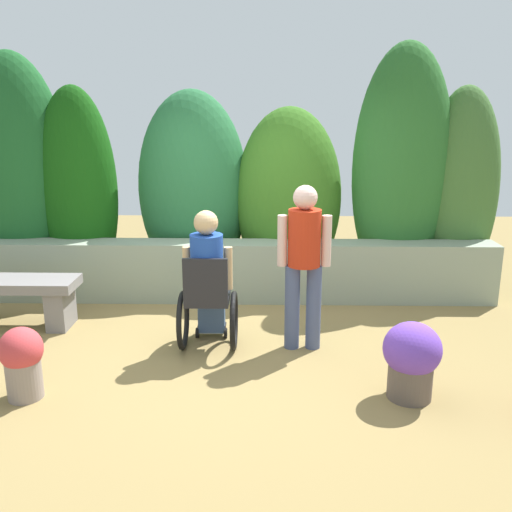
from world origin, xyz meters
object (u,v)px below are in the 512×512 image
at_px(person_in_wheelchair, 208,285).
at_px(person_standing_companion, 304,257).
at_px(flower_pot_purple_near, 412,358).
at_px(stone_bench, 10,296).
at_px(flower_pot_terracotta_by_wall, 22,360).

bearing_deg(person_in_wheelchair, person_standing_companion, 10.55).
bearing_deg(flower_pot_purple_near, stone_bench, 159.48).
xyz_separation_m(person_standing_companion, flower_pot_terracotta_by_wall, (-2.24, -1.00, -0.57)).
relative_size(stone_bench, flower_pot_purple_near, 2.22).
distance_m(person_standing_companion, flower_pot_purple_near, 1.34).
height_order(stone_bench, person_standing_companion, person_standing_companion).
bearing_deg(person_standing_companion, person_in_wheelchair, -171.11).
xyz_separation_m(flower_pot_purple_near, flower_pot_terracotta_by_wall, (-3.02, -0.06, -0.01)).
xyz_separation_m(person_standing_companion, flower_pot_purple_near, (0.79, -0.94, -0.55)).
distance_m(stone_bench, flower_pot_purple_near, 4.03).
bearing_deg(flower_pot_purple_near, person_standing_companion, 130.02).
relative_size(stone_bench, flower_pot_terracotta_by_wall, 2.37).
distance_m(stone_bench, person_standing_companion, 3.07).
xyz_separation_m(stone_bench, flower_pot_terracotta_by_wall, (0.75, -1.47, -0.01)).
height_order(stone_bench, person_in_wheelchair, person_in_wheelchair).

